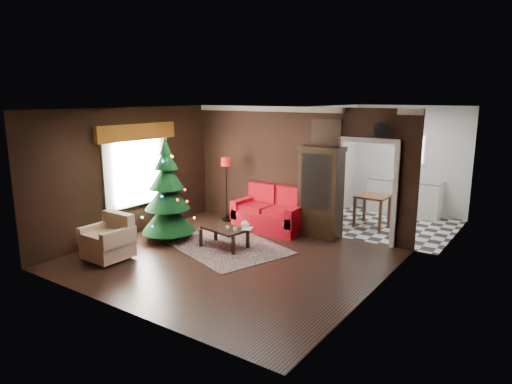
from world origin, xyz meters
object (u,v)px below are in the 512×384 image
Objects in this scene: coffee_table at (224,237)px; wall_clock at (381,130)px; teapot at (245,224)px; curio_cabinet at (321,194)px; christmas_tree at (167,192)px; floor_lamp at (226,189)px; loveseat at (270,209)px; kitchen_table at (372,211)px; armchair at (107,237)px.

wall_clock is (2.45, 1.97, 2.16)m from coffee_table.
teapot reaches higher than coffee_table.
christmas_tree is (-2.55, -2.06, 0.10)m from curio_cabinet.
wall_clock is (3.59, 0.45, 1.55)m from floor_lamp.
christmas_tree is 12.47× the size of teapot.
wall_clock is at bearing 38.74° from coffee_table.
loveseat is 0.89× the size of curio_cabinet.
curio_cabinet is at bearing -114.44° from kitchen_table.
armchair is at bearing -92.10° from christmas_tree.
armchair is (-2.61, -3.58, -0.49)m from curio_cabinet.
floor_lamp is 3.93m from wall_clock.
wall_clock is at bearing 39.95° from teapot.
floor_lamp is 4.79× the size of wall_clock.
curio_cabinet is at bearing 55.00° from coffee_table.
teapot is (1.72, 2.01, 0.04)m from armchair.
teapot is (-0.89, -1.57, -0.45)m from curio_cabinet.
armchair reaches higher than teapot.
curio_cabinet is 2.53× the size of kitchen_table.
loveseat is 1.11× the size of floor_lamp.
christmas_tree is 2.38× the size of coffee_table.
loveseat is 1.37m from teapot.
loveseat reaches higher than kitchen_table.
christmas_tree is at bearing -168.03° from coffee_table.
wall_clock reaches higher than coffee_table.
wall_clock reaches higher than armchair.
armchair reaches higher than kitchen_table.
curio_cabinet reaches higher than kitchen_table.
loveseat is 2.27× the size of kitchen_table.
curio_cabinet is 2.09× the size of coffee_table.
kitchen_table is at bearing 59.42° from coffee_table.
teapot is (0.26, -1.35, 0.00)m from loveseat.
loveseat is 0.78× the size of christmas_tree.
floor_lamp is 1.99m from coffee_table.
armchair is (-0.22, -3.31, -0.37)m from floor_lamp.
loveseat is 9.77× the size of teapot.
loveseat is at bearing 2.15° from floor_lamp.
christmas_tree is (-0.16, -1.80, 0.22)m from floor_lamp.
curio_cabinet reaches higher than coffee_table.
armchair is at bearing -123.02° from kitchen_table.
coffee_table is 5.23× the size of teapot.
teapot is 0.54× the size of wall_clock.
christmas_tree reaches higher than armchair.
kitchen_table is at bearing 42.51° from loveseat.
kitchen_table is at bearing 65.56° from curio_cabinet.
kitchen_table is (1.54, 3.00, -0.13)m from teapot.
armchair is 1.07× the size of kitchen_table.
floor_lamp is 1.91× the size of armchair.
coffee_table is (-1.25, -1.79, -0.73)m from curio_cabinet.
kitchen_table is (0.65, 1.43, -0.57)m from curio_cabinet.
christmas_tree reaches higher than floor_lamp.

